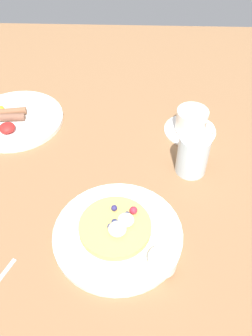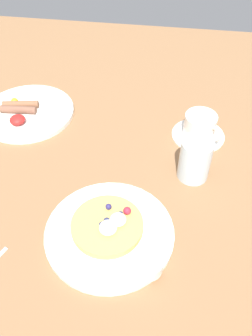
# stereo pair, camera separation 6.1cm
# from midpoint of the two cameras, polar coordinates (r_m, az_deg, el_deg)

# --- Properties ---
(ground_plane) EXTENTS (1.69, 1.59, 0.03)m
(ground_plane) POSITION_cam_midpoint_polar(r_m,az_deg,el_deg) (0.84, -6.87, -2.10)
(ground_plane) COLOR #8D6441
(pancake_plate) EXTENTS (0.26, 0.26, 0.01)m
(pancake_plate) POSITION_cam_midpoint_polar(r_m,az_deg,el_deg) (0.72, -3.80, -10.65)
(pancake_plate) COLOR white
(pancake_plate) RESTS_ON ground_plane
(pancake_with_berries) EXTENTS (0.14, 0.14, 0.04)m
(pancake_with_berries) POSITION_cam_midpoint_polar(r_m,az_deg,el_deg) (0.71, -4.09, -9.42)
(pancake_with_berries) COLOR #D8B55A
(pancake_with_berries) RESTS_ON pancake_plate
(syrup_ramekin) EXTENTS (0.05, 0.05, 0.03)m
(syrup_ramekin) POSITION_cam_midpoint_polar(r_m,az_deg,el_deg) (0.66, 3.17, -14.89)
(syrup_ramekin) COLOR white
(syrup_ramekin) RESTS_ON pancake_plate
(breakfast_plate) EXTENTS (0.25, 0.25, 0.01)m
(breakfast_plate) POSITION_cam_midpoint_polar(r_m,az_deg,el_deg) (1.02, -18.94, 7.33)
(breakfast_plate) COLOR white
(breakfast_plate) RESTS_ON ground_plane
(fried_breakfast) EXTENTS (0.11, 0.13, 0.02)m
(fried_breakfast) POSITION_cam_midpoint_polar(r_m,az_deg,el_deg) (1.01, -20.43, 7.63)
(fried_breakfast) COLOR brown
(fried_breakfast) RESTS_ON breakfast_plate
(coffee_saucer) EXTENTS (0.14, 0.14, 0.01)m
(coffee_saucer) POSITION_cam_midpoint_polar(r_m,az_deg,el_deg) (0.94, 8.44, 6.05)
(coffee_saucer) COLOR white
(coffee_saucer) RESTS_ON ground_plane
(coffee_cup) EXTENTS (0.09, 0.09, 0.06)m
(coffee_cup) POSITION_cam_midpoint_polar(r_m,az_deg,el_deg) (0.92, 8.74, 7.60)
(coffee_cup) COLOR white
(coffee_cup) RESTS_ON coffee_saucer
(water_glass) EXTENTS (0.07, 0.07, 0.10)m
(water_glass) POSITION_cam_midpoint_polar(r_m,az_deg,el_deg) (0.81, 8.58, 2.12)
(water_glass) COLOR silver
(water_glass) RESTS_ON ground_plane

